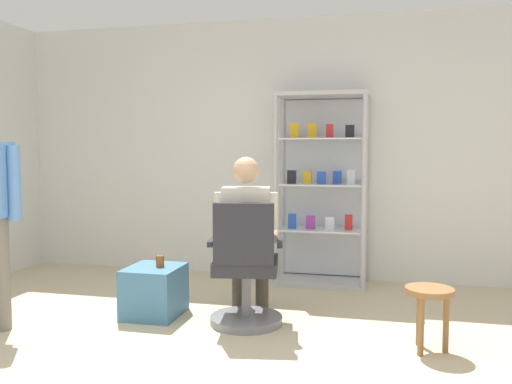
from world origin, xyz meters
The scene contains 7 objects.
back_wall centered at (0.00, 3.00, 1.35)m, with size 6.00×0.10×2.70m, color silver.
display_cabinet_main centered at (0.40, 2.76, 0.96)m, with size 0.90×0.45×1.90m.
office_chair centered at (0.00, 1.27, 0.39)m, with size 0.60×0.56×0.96m.
seated_shopkeeper centered at (-0.03, 1.43, 0.71)m, with size 0.53×0.60×1.29m.
storage_crate centered at (-0.79, 1.35, 0.20)m, with size 0.42×0.48×0.40m, color teal.
tea_glass centered at (-0.74, 1.37, 0.45)m, with size 0.07×0.07×0.09m, color brown.
wooden_stool centered at (1.31, 1.05, 0.34)m, with size 0.32×0.32×0.43m.
Camera 1 is at (1.01, -2.62, 1.34)m, focal length 37.78 mm.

